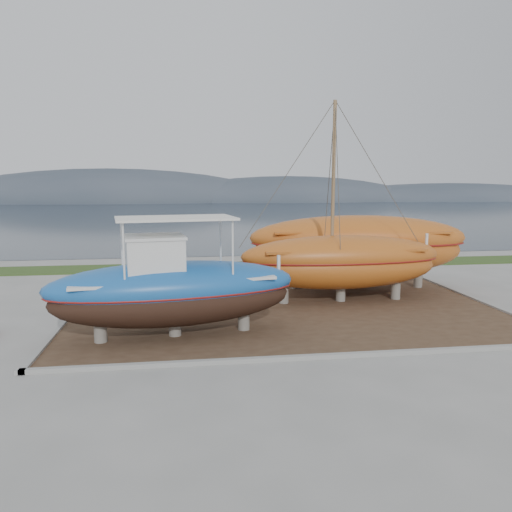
{
  "coord_description": "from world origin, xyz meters",
  "views": [
    {
      "loc": [
        -4.28,
        -16.78,
        5.57
      ],
      "look_at": [
        -1.35,
        4.0,
        2.41
      ],
      "focal_mm": 35.0,
      "sensor_mm": 36.0,
      "label": 1
    }
  ],
  "objects": [
    {
      "name": "ground",
      "position": [
        0.0,
        0.0,
        0.0
      ],
      "size": [
        140.0,
        140.0,
        0.0
      ],
      "primitive_type": "plane",
      "color": "gray",
      "rests_on": "ground"
    },
    {
      "name": "dirt_patch",
      "position": [
        0.0,
        4.0,
        0.03
      ],
      "size": [
        18.0,
        12.0,
        0.06
      ],
      "primitive_type": "cube",
      "color": "#422D1E",
      "rests_on": "ground"
    },
    {
      "name": "curb_frame",
      "position": [
        0.0,
        4.0,
        0.07
      ],
      "size": [
        18.6,
        12.6,
        0.15
      ],
      "primitive_type": null,
      "color": "gray",
      "rests_on": "ground"
    },
    {
      "name": "grass_strip",
      "position": [
        0.0,
        15.5,
        0.04
      ],
      "size": [
        44.0,
        3.0,
        0.08
      ],
      "primitive_type": "cube",
      "color": "#284219",
      "rests_on": "ground"
    },
    {
      "name": "sea",
      "position": [
        0.0,
        70.0,
        0.0
      ],
      "size": [
        260.0,
        100.0,
        0.04
      ],
      "primitive_type": null,
      "color": "#17222E",
      "rests_on": "ground"
    },
    {
      "name": "mountain_ridge",
      "position": [
        0.0,
        125.0,
        0.0
      ],
      "size": [
        200.0,
        36.0,
        20.0
      ],
      "primitive_type": null,
      "color": "#333D49",
      "rests_on": "ground"
    },
    {
      "name": "blue_caique",
      "position": [
        -4.75,
        0.82,
        2.2
      ],
      "size": [
        9.21,
        4.07,
        4.28
      ],
      "primitive_type": null,
      "rotation": [
        0.0,
        0.0,
        0.15
      ],
      "color": "#1B5AA8",
      "rests_on": "dirt_patch"
    },
    {
      "name": "white_dinghy",
      "position": [
        -7.2,
        4.85,
        0.67
      ],
      "size": [
        4.09,
        1.59,
        1.22
      ],
      "primitive_type": null,
      "rotation": [
        0.0,
        0.0,
        -0.02
      ],
      "color": "silver",
      "rests_on": "dirt_patch"
    },
    {
      "name": "orange_sailboat",
      "position": [
        2.77,
        5.06,
        4.57
      ],
      "size": [
        9.38,
        2.87,
        9.02
      ],
      "primitive_type": null,
      "rotation": [
        0.0,
        0.0,
        0.01
      ],
      "color": "#AA541A",
      "rests_on": "dirt_patch"
    },
    {
      "name": "orange_bare_hull",
      "position": [
        4.5,
        7.74,
        1.9
      ],
      "size": [
        11.49,
        4.46,
        3.67
      ],
      "primitive_type": null,
      "rotation": [
        0.0,
        0.0,
        -0.1
      ],
      "color": "#AA541A",
      "rests_on": "dirt_patch"
    }
  ]
}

